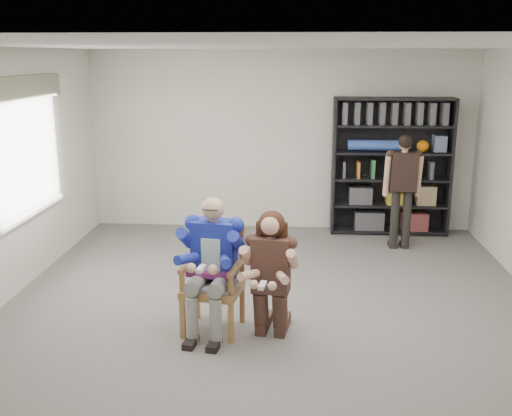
# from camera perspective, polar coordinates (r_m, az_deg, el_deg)

# --- Properties ---
(room_shell) EXTENTS (6.00, 7.00, 2.80)m
(room_shell) POSITION_cam_1_polar(r_m,az_deg,el_deg) (6.03, 1.52, 1.78)
(room_shell) COLOR silver
(room_shell) RESTS_ON ground
(floor) EXTENTS (6.00, 7.00, 0.01)m
(floor) POSITION_cam_1_polar(r_m,az_deg,el_deg) (6.48, 1.43, -10.39)
(floor) COLOR #5F5C59
(floor) RESTS_ON ground
(window_left) EXTENTS (0.16, 2.00, 1.75)m
(window_left) POSITION_cam_1_polar(r_m,az_deg,el_deg) (7.66, -20.87, 5.29)
(window_left) COLOR white
(window_left) RESTS_ON room_shell
(armchair) EXTENTS (0.70, 0.68, 1.07)m
(armchair) POSITION_cam_1_polar(r_m,az_deg,el_deg) (6.02, -4.15, -6.90)
(armchair) COLOR olive
(armchair) RESTS_ON floor
(seated_man) EXTENTS (0.71, 0.91, 1.39)m
(seated_man) POSITION_cam_1_polar(r_m,az_deg,el_deg) (5.97, -4.18, -5.47)
(seated_man) COLOR navy
(seated_man) RESTS_ON floor
(kneeling_woman) EXTENTS (0.65, 0.92, 1.27)m
(kneeling_woman) POSITION_cam_1_polar(r_m,az_deg,el_deg) (5.83, 1.37, -6.55)
(kneeling_woman) COLOR #3C211D
(kneeling_woman) RESTS_ON floor
(bookshelf) EXTENTS (1.80, 0.38, 2.10)m
(bookshelf) POSITION_cam_1_polar(r_m,az_deg,el_deg) (9.43, 12.74, 3.85)
(bookshelf) COLOR black
(bookshelf) RESTS_ON floor
(standing_man) EXTENTS (0.53, 0.32, 1.64)m
(standing_man) POSITION_cam_1_polar(r_m,az_deg,el_deg) (8.73, 13.75, 1.43)
(standing_man) COLOR black
(standing_man) RESTS_ON floor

